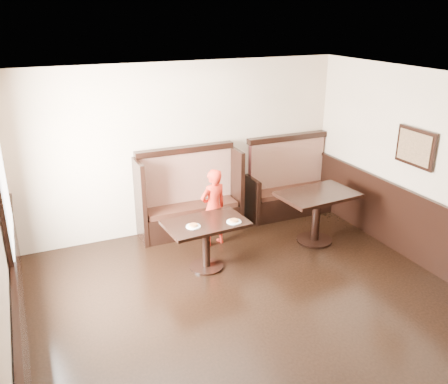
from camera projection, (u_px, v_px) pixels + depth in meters
ground at (290, 346)px, 5.32m from camera, size 7.00×7.00×0.00m
room_shell at (257, 288)px, 5.21m from camera, size 7.00×7.00×7.00m
booth_main at (189, 202)px, 7.95m from camera, size 1.75×0.72×1.45m
booth_neighbor at (289, 188)px, 8.70m from camera, size 1.65×0.72×1.45m
table_main at (206, 233)px, 6.76m from camera, size 1.19×0.80×0.73m
table_neighbor at (317, 205)px, 7.53m from camera, size 1.27×0.89×0.84m
child at (213, 208)px, 7.43m from camera, size 0.51×0.39×1.27m
pizza_plate_left at (193, 226)px, 6.55m from camera, size 0.21×0.21×0.04m
pizza_plate_right at (234, 221)px, 6.69m from camera, size 0.21×0.21×0.04m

